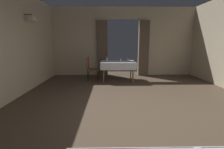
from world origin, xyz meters
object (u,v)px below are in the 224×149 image
at_px(glass_mid_b, 128,60).
at_px(glass_mid_c, 120,60).
at_px(chair_mid_left, 91,68).
at_px(flower_vase_mid, 107,59).
at_px(dining_table_mid, 118,64).

height_order(glass_mid_b, glass_mid_c, glass_mid_c).
bearing_deg(chair_mid_left, flower_vase_mid, -3.28).
distance_m(flower_vase_mid, glass_mid_c, 0.54).
relative_size(chair_mid_left, glass_mid_c, 8.20).
xyz_separation_m(chair_mid_left, flower_vase_mid, (0.63, -0.04, 0.35)).
height_order(dining_table_mid, glass_mid_b, glass_mid_b).
height_order(flower_vase_mid, glass_mid_c, flower_vase_mid).
bearing_deg(flower_vase_mid, glass_mid_c, 5.52).
bearing_deg(chair_mid_left, glass_mid_b, 9.90).
distance_m(dining_table_mid, glass_mid_b, 0.49).
bearing_deg(glass_mid_c, glass_mid_b, 38.00).
height_order(chair_mid_left, glass_mid_b, chair_mid_left).
xyz_separation_m(chair_mid_left, glass_mid_c, (1.16, 0.02, 0.29)).
bearing_deg(flower_vase_mid, glass_mid_b, 19.17).
bearing_deg(chair_mid_left, dining_table_mid, 1.40).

